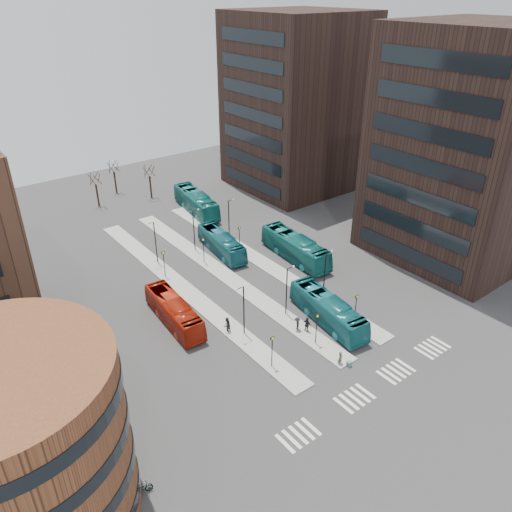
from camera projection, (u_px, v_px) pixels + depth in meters
ground at (396, 419)px, 44.00m from camera, size 160.00×160.00×0.00m
island_left at (184, 289)px, 62.64m from camera, size 2.50×45.00×0.15m
island_mid at (223, 274)px, 65.85m from camera, size 2.50×45.00×0.15m
island_right at (259, 260)px, 69.07m from camera, size 2.50×45.00×0.15m
suitcase at (349, 364)px, 49.97m from camera, size 0.49×0.41×0.57m
red_bus at (174, 311)px, 55.83m from camera, size 3.34×11.04×3.03m
teal_bus_a at (328, 310)px, 55.90m from camera, size 4.17×11.76×3.21m
teal_bus_b at (221, 243)px, 70.45m from camera, size 3.78×10.94×2.99m
teal_bus_c at (295, 247)px, 68.82m from camera, size 3.74×12.64×3.47m
teal_bus_d at (196, 202)px, 82.93m from camera, size 4.75×13.00×3.54m
traveller at (340, 358)px, 49.90m from camera, size 0.68×0.53×1.62m
commuter_a at (227, 325)px, 54.55m from camera, size 1.06×0.92×1.87m
commuter_b at (307, 325)px, 54.59m from camera, size 0.67×1.16×1.86m
commuter_c at (297, 324)px, 54.81m from camera, size 1.23×1.25×1.72m
bicycle_near at (141, 488)px, 37.55m from camera, size 1.73×0.87×0.87m
bicycle_mid at (142, 489)px, 37.42m from camera, size 1.71×0.86×0.99m
bicycle_far at (127, 465)px, 39.28m from camera, size 2.03×1.22×1.01m
crosswalk_stripes at (374, 385)px, 47.71m from camera, size 22.35×2.40×0.01m
round_building at (13, 451)px, 32.59m from camera, size 15.16×15.16×14.00m
tower_near at (470, 147)px, 65.00m from camera, size 20.12×20.00×30.00m
tower_far at (296, 103)px, 88.59m from camera, size 20.12×20.00×30.00m
sign_poles at (253, 282)px, 59.66m from camera, size 12.45×22.12×3.65m
lamp_posts at (235, 255)px, 63.12m from camera, size 14.04×20.24×6.12m
bare_trees at (121, 184)px, 87.60m from camera, size 10.97×8.14×5.90m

